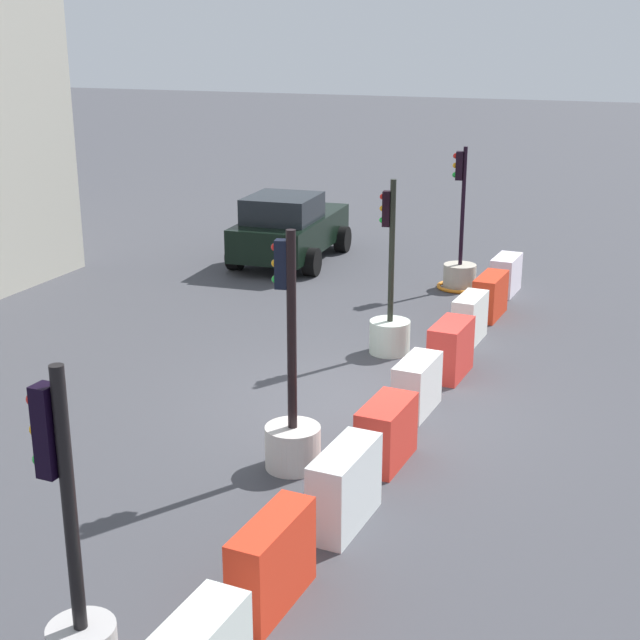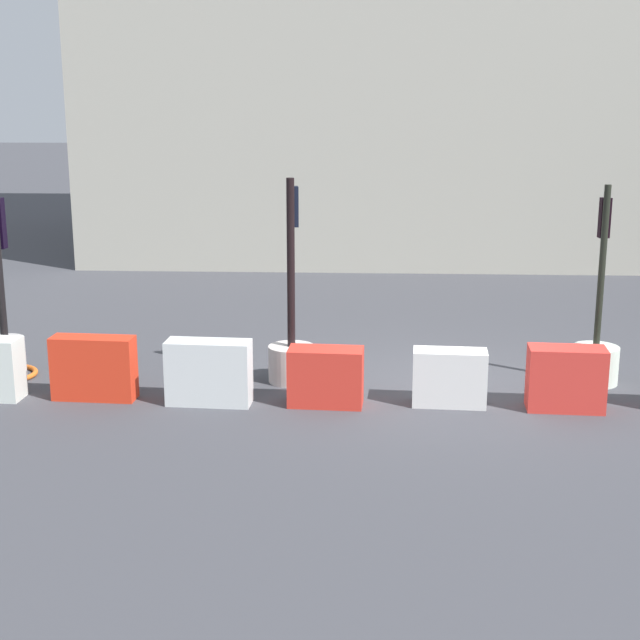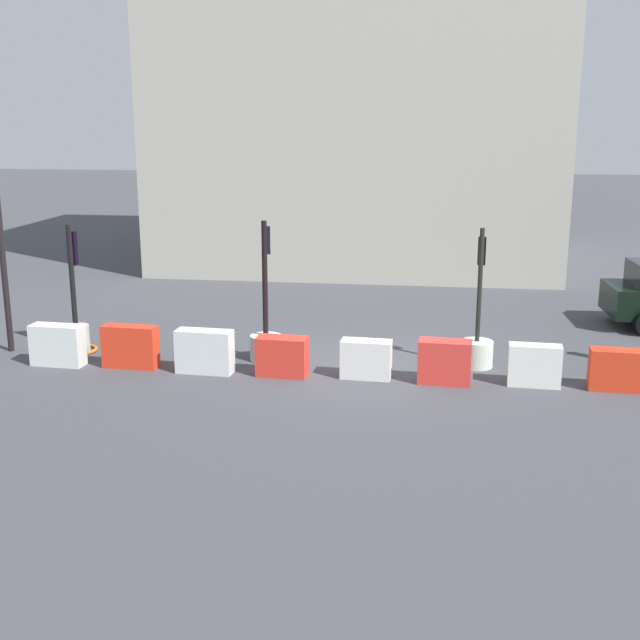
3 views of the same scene
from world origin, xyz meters
The scene contains 14 objects.
ground_plane centered at (0.00, 0.00, 0.00)m, with size 120.00×120.00×0.00m, color #414147.
traffic_light_0 centered at (-6.45, 0.13, 0.54)m, with size 0.87×0.87×2.82m.
traffic_light_1 centered at (-2.20, 0.10, 0.54)m, with size 0.68×0.68×2.97m.
traffic_light_2 centered at (2.21, 0.23, 0.47)m, with size 0.67×0.67×2.88m.
traffic_light_3 centered at (6.51, 0.06, 0.41)m, with size 0.92×0.92×2.91m.
construction_barrier_1 centered at (-4.85, -0.83, 0.44)m, with size 1.16×0.43×0.88m.
construction_barrier_2 centered at (-3.24, -0.96, 0.44)m, with size 1.16×0.48×0.88m.
construction_barrier_3 centered at (-1.65, -0.93, 0.39)m, with size 1.03×0.53×0.79m.
construction_barrier_4 centered at (0.02, -0.85, 0.38)m, with size 1.01×0.48×0.77m.
construction_barrier_5 centered at (1.55, -0.96, 0.43)m, with size 1.04×0.52×0.85m.
construction_barrier_6 centered at (3.26, -0.88, 0.41)m, with size 1.01×0.44×0.81m.
construction_barrier_7 centered at (4.80, -0.92, 0.40)m, with size 1.11×0.48×0.79m.
construction_barrier_8 centered at (6.50, -0.90, 0.38)m, with size 0.99×0.50×0.76m.
car_black_sedan centered at (7.33, 4.23, 0.79)m, with size 3.90×2.25×1.60m.
Camera 1 is at (-11.50, -3.91, 5.14)m, focal length 51.24 mm.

